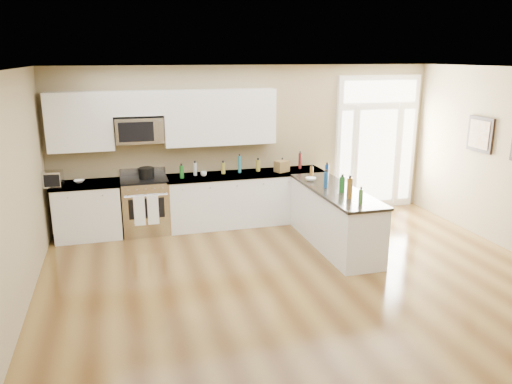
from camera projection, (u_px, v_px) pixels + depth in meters
ground at (339, 322)px, 5.73m from camera, size 8.00×8.00×0.00m
room_shell at (346, 178)px, 5.28m from camera, size 8.00×8.00×8.00m
back_cabinet_left at (88, 212)px, 8.30m from camera, size 1.10×0.66×0.94m
back_cabinet_right at (246, 200)px, 9.00m from camera, size 2.85×0.66×0.94m
peninsula_cabinet at (334, 220)px, 7.94m from camera, size 0.69×2.32×0.94m
upper_cabinet_left at (80, 122)px, 8.04m from camera, size 1.04×0.33×0.95m
upper_cabinet_right at (220, 117)px, 8.64m from camera, size 1.94×0.33×0.95m
upper_cabinet_short at (138, 103)px, 8.21m from camera, size 0.82×0.33×0.40m
microwave at (139, 130)px, 8.29m from camera, size 0.78×0.41×0.42m
entry_door at (376, 143)px, 9.72m from camera, size 1.70×0.10×2.60m
wall_art_near at (480, 134)px, 8.23m from camera, size 0.05×0.58×0.58m
kitchen_range at (146, 205)px, 8.53m from camera, size 0.77×0.69×1.08m
stockpot at (146, 173)px, 8.42m from camera, size 0.29×0.29×0.20m
toaster_oven at (52, 179)px, 7.90m from camera, size 0.33×0.27×0.26m
cardboard_box at (282, 166)px, 8.94m from camera, size 0.29×0.25×0.20m
bowl_left at (79, 181)px, 8.20m from camera, size 0.18×0.18×0.04m
bowl_peninsula at (311, 179)px, 8.31m from camera, size 0.19×0.19×0.06m
cup_counter at (204, 174)px, 8.62m from camera, size 0.11×0.11×0.08m
counter_bottles at (288, 175)px, 8.21m from camera, size 2.34×2.44×0.31m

